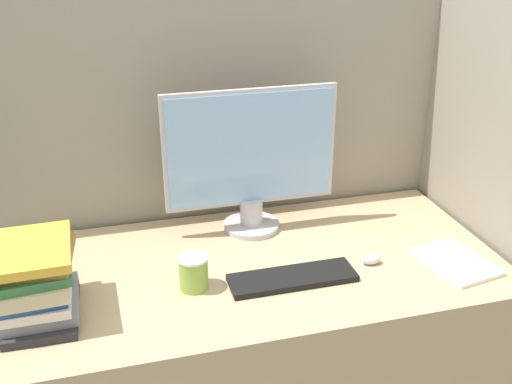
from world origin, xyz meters
TOP-DOWN VIEW (x-y plane):
  - cubicle_panel_rear at (0.00, 0.82)m, footprint 2.06×0.04m
  - cubicle_panel_right at (0.87, 0.42)m, footprint 0.04×0.84m
  - desk at (0.00, 0.39)m, footprint 1.66×0.78m
  - monitor at (0.08, 0.64)m, footprint 0.61×0.20m
  - keyboard at (0.11, 0.26)m, footprint 0.40×0.12m
  - mouse at (0.39, 0.29)m, footprint 0.07×0.04m
  - coffee_cup at (-0.19, 0.31)m, footprint 0.09×0.09m
  - book_stack at (-0.64, 0.28)m, footprint 0.26×0.30m
  - paper_pile at (0.66, 0.22)m, footprint 0.22×0.28m

SIDE VIEW (x-z plane):
  - desk at x=0.00m, z-range 0.00..0.73m
  - paper_pile at x=0.66m, z-range 0.73..0.75m
  - keyboard at x=0.11m, z-range 0.73..0.75m
  - mouse at x=0.39m, z-range 0.73..0.77m
  - cubicle_panel_rear at x=0.00m, z-range 0.00..1.56m
  - cubicle_panel_right at x=0.87m, z-range 0.00..1.56m
  - coffee_cup at x=-0.19m, z-range 0.74..0.84m
  - book_stack at x=-0.64m, z-range 0.74..0.96m
  - monitor at x=0.08m, z-range 0.73..1.25m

